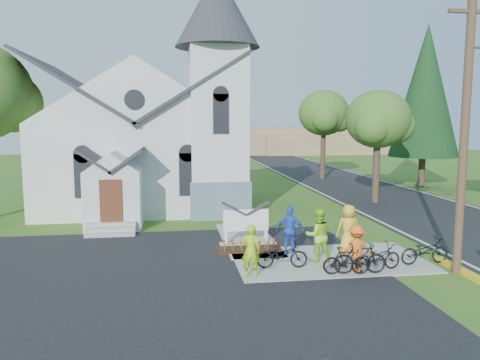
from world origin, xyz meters
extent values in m
plane|color=#34601B|center=(0.00, 0.00, 0.00)|extent=(120.00, 120.00, 0.00)
cube|color=black|center=(-7.00, -2.00, 0.01)|extent=(20.00, 16.00, 0.02)
cube|color=black|center=(10.00, 15.00, 0.01)|extent=(8.00, 90.00, 0.02)
cube|color=gray|center=(1.50, 0.50, 0.03)|extent=(7.00, 4.00, 0.05)
cube|color=silver|center=(-6.00, 13.00, 2.50)|extent=(11.00, 9.00, 5.00)
cube|color=slate|center=(-1.70, 9.70, 1.00)|extent=(3.20, 3.20, 2.00)
cube|color=silver|center=(-1.70, 9.70, 4.50)|extent=(3.00, 3.00, 9.00)
cone|color=#26272B|center=(-1.70, 9.70, 11.00)|extent=(4.50, 4.50, 4.00)
cube|color=silver|center=(-7.00, 7.30, 1.40)|extent=(2.60, 2.40, 2.80)
cube|color=#552A18|center=(-7.00, 6.07, 1.50)|extent=(1.00, 0.10, 2.00)
cube|color=gray|center=(-1.20, 3.20, 0.05)|extent=(2.20, 0.40, 0.10)
cube|color=white|center=(-2.05, 3.20, 0.55)|extent=(0.12, 0.12, 1.00)
cube|color=white|center=(-0.35, 3.20, 0.55)|extent=(0.12, 0.12, 1.00)
cube|color=white|center=(-1.20, 3.20, 1.05)|extent=(1.90, 0.14, 0.90)
cube|color=#33170E|center=(-1.20, 2.30, 0.04)|extent=(2.60, 1.10, 0.07)
cylinder|color=#4A3325|center=(5.30, -1.50, 5.00)|extent=(0.28, 0.28, 10.00)
cube|color=#4A3325|center=(5.30, -1.50, 8.60)|extent=(1.60, 0.12, 0.12)
cylinder|color=#3A2C1F|center=(8.50, 12.00, 2.02)|extent=(0.44, 0.44, 4.05)
ellipsoid|color=#34591E|center=(8.50, 12.00, 5.25)|extent=(4.00, 4.00, 3.60)
cylinder|color=#3A2C1F|center=(9.00, 24.00, 2.25)|extent=(0.44, 0.44, 4.50)
ellipsoid|color=#34591E|center=(9.00, 24.00, 5.82)|extent=(4.40, 4.40, 3.96)
cylinder|color=#3A2C1F|center=(15.00, 18.00, 1.20)|extent=(0.50, 0.50, 2.40)
cone|color=black|center=(15.00, 18.00, 7.40)|extent=(5.20, 5.20, 10.00)
cube|color=olive|center=(6.00, 56.00, 2.00)|extent=(60.00, 8.00, 4.00)
cube|color=olive|center=(-10.00, 58.00, 2.80)|extent=(30.00, 6.00, 5.60)
cube|color=olive|center=(22.00, 54.00, 1.50)|extent=(25.00, 6.00, 3.00)
imported|color=#9DCA17|center=(-1.70, -0.95, 0.93)|extent=(0.71, 0.53, 1.75)
imported|color=black|center=(-0.46, -0.20, 0.52)|extent=(1.83, 0.76, 0.94)
imported|color=#9AE02A|center=(1.01, 0.36, 1.03)|extent=(0.96, 0.76, 1.96)
imported|color=black|center=(1.49, -1.20, 0.52)|extent=(1.60, 0.61, 0.94)
imported|color=blue|center=(0.22, 1.34, 0.99)|extent=(1.20, 0.85, 1.88)
imported|color=black|center=(2.71, -0.96, 0.52)|extent=(1.87, 0.96, 0.94)
imported|color=orange|center=(1.87, -1.07, 0.87)|extent=(1.07, 0.62, 1.65)
imported|color=black|center=(1.97, -1.20, 0.59)|extent=(1.81, 0.62, 1.07)
imported|color=gold|center=(2.54, 1.32, 1.00)|extent=(0.95, 0.65, 1.89)
imported|color=black|center=(4.70, -0.50, 0.53)|extent=(1.86, 0.74, 0.96)
camera|label=1|loc=(-4.21, -15.64, 5.16)|focal=35.00mm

